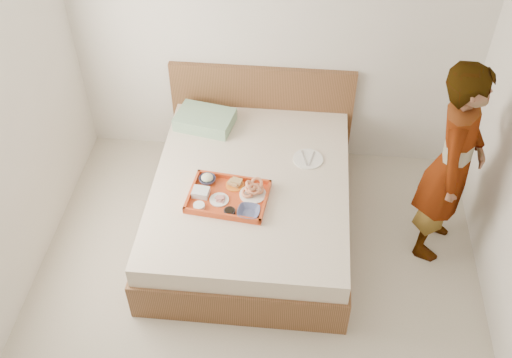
{
  "coord_description": "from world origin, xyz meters",
  "views": [
    {
      "loc": [
        0.27,
        -2.39,
        3.87
      ],
      "look_at": [
        -0.05,
        0.9,
        0.65
      ],
      "focal_mm": 42.08,
      "sensor_mm": 36.0,
      "label": 1
    }
  ],
  "objects_px": {
    "person": "(452,165)",
    "tray": "(228,196)",
    "dinner_plate": "(308,159)",
    "bed": "(251,203)"
  },
  "relations": [
    {
      "from": "bed",
      "to": "dinner_plate",
      "type": "bearing_deg",
      "value": 33.46
    },
    {
      "from": "person",
      "to": "dinner_plate",
      "type": "bearing_deg",
      "value": 92.35
    },
    {
      "from": "tray",
      "to": "dinner_plate",
      "type": "bearing_deg",
      "value": 46.75
    },
    {
      "from": "bed",
      "to": "dinner_plate",
      "type": "relative_size",
      "value": 8.04
    },
    {
      "from": "bed",
      "to": "tray",
      "type": "distance_m",
      "value": 0.4
    },
    {
      "from": "bed",
      "to": "tray",
      "type": "height_order",
      "value": "tray"
    },
    {
      "from": "tray",
      "to": "person",
      "type": "bearing_deg",
      "value": 12.65
    },
    {
      "from": "tray",
      "to": "person",
      "type": "distance_m",
      "value": 1.69
    },
    {
      "from": "person",
      "to": "tray",
      "type": "bearing_deg",
      "value": 115.92
    },
    {
      "from": "tray",
      "to": "dinner_plate",
      "type": "relative_size",
      "value": 2.42
    }
  ]
}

